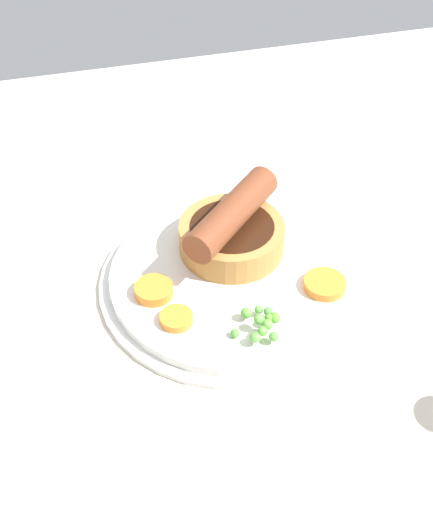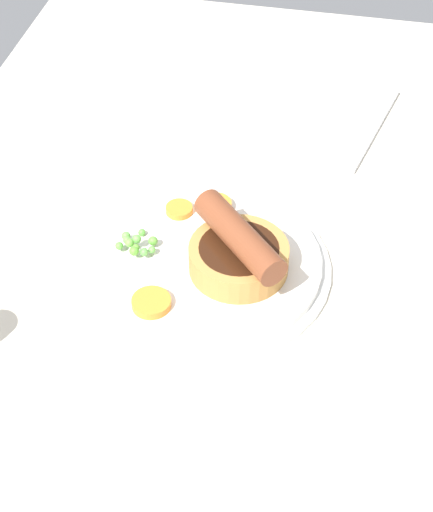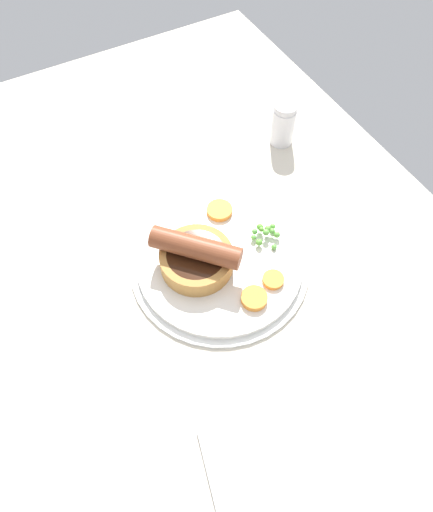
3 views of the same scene
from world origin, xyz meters
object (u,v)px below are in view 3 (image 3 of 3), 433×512
(salt_shaker, at_px, (283,124))
(carrot_slice_0, at_px, (273,280))
(carrot_slice_1, at_px, (254,298))
(pea_pile, at_px, (265,233))
(dinner_plate, at_px, (220,262))
(sausage_pudding, at_px, (196,256))
(carrot_slice_2, at_px, (219,210))

(salt_shaker, bearing_deg, carrot_slice_0, -35.58)
(carrot_slice_1, bearing_deg, salt_shaker, 140.20)
(pea_pile, height_order, salt_shaker, salt_shaker)
(dinner_plate, xyz_separation_m, carrot_slice_0, (0.06, 0.05, 0.01))
(dinner_plate, height_order, carrot_slice_0, carrot_slice_0)
(sausage_pudding, height_order, carrot_slice_2, sausage_pudding)
(dinner_plate, distance_m, salt_shaker, 0.27)
(dinner_plate, height_order, salt_shaker, salt_shaker)
(salt_shaker, bearing_deg, sausage_pudding, -56.66)
(dinner_plate, bearing_deg, pea_pile, 90.98)
(carrot_slice_0, relative_size, carrot_slice_1, 0.83)
(sausage_pudding, bearing_deg, pea_pile, -135.97)
(sausage_pudding, xyz_separation_m, salt_shaker, (-0.16, 0.24, -0.00))
(pea_pile, bearing_deg, carrot_slice_1, -40.08)
(carrot_slice_2, bearing_deg, sausage_pudding, -47.37)
(carrot_slice_2, bearing_deg, carrot_slice_0, 2.38)
(carrot_slice_0, distance_m, salt_shaker, 0.28)
(carrot_slice_0, bearing_deg, salt_shaker, 144.42)
(pea_pile, height_order, carrot_slice_1, pea_pile)
(sausage_pudding, distance_m, pea_pile, 0.11)
(salt_shaker, bearing_deg, pea_pile, -39.66)
(carrot_slice_2, height_order, salt_shaker, salt_shaker)
(sausage_pudding, distance_m, salt_shaker, 0.29)
(carrot_slice_0, height_order, carrot_slice_2, carrot_slice_2)
(sausage_pudding, height_order, carrot_slice_1, sausage_pudding)
(sausage_pudding, height_order, salt_shaker, salt_shaker)
(carrot_slice_1, height_order, salt_shaker, salt_shaker)
(pea_pile, relative_size, salt_shaker, 0.59)
(sausage_pudding, height_order, carrot_slice_0, sausage_pudding)
(carrot_slice_2, bearing_deg, dinner_plate, -28.92)
(pea_pile, xyz_separation_m, salt_shaker, (-0.16, 0.14, 0.01))
(carrot_slice_2, relative_size, salt_shaker, 0.51)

